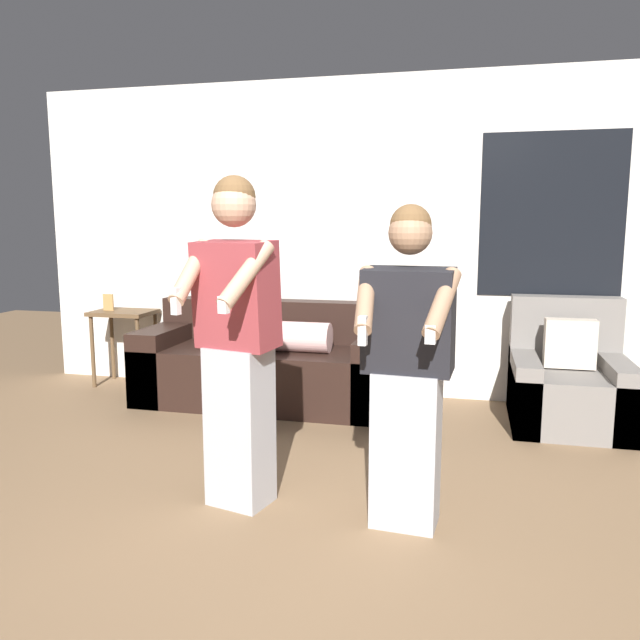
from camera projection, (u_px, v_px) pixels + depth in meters
The scene contains 7 objects.
ground_plane at pixel (291, 605), 2.45m from camera, with size 14.00×14.00×0.00m, color #846647.
wall_back at pixel (397, 239), 5.29m from camera, with size 6.55×0.07×2.70m.
couch at pixel (269, 365), 5.21m from camera, with size 2.12×0.89×0.82m.
armchair at pixel (568, 384), 4.64m from camera, with size 0.81×0.89×0.93m.
side_table at pixel (123, 323), 5.73m from camera, with size 0.54×0.40×0.85m.
person_left at pixel (237, 341), 3.21m from camera, with size 0.48×0.53×1.72m.
person_right at pixel (407, 370), 3.00m from camera, with size 0.49×0.49×1.57m.
Camera 1 is at (0.64, -2.16, 1.48)m, focal length 35.00 mm.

